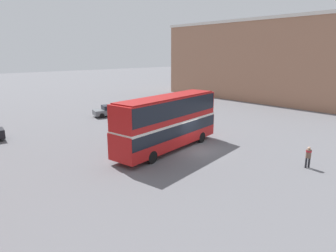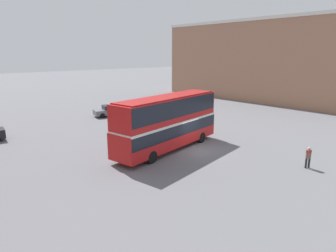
% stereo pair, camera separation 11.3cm
% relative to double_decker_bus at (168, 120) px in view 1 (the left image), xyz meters
% --- Properties ---
extents(ground_plane, '(240.00, 240.00, 0.00)m').
position_rel_double_decker_bus_xyz_m(ground_plane, '(1.78, -1.87, -2.69)').
color(ground_plane, slate).
extents(building_row_right, '(8.93, 39.04, 13.82)m').
position_rel_double_decker_bus_xyz_m(building_row_right, '(31.81, 9.97, 4.23)').
color(building_row_right, '#9E7056').
rests_on(building_row_right, ground_plane).
extents(double_decker_bus, '(11.66, 4.37, 4.72)m').
position_rel_double_decker_bus_xyz_m(double_decker_bus, '(0.00, 0.00, 0.00)').
color(double_decker_bus, red).
rests_on(double_decker_bus, ground_plane).
extents(pedestrian_foreground, '(0.55, 0.55, 1.62)m').
position_rel_double_decker_bus_xyz_m(pedestrian_foreground, '(4.73, -10.11, -1.70)').
color(pedestrian_foreground, '#232328').
rests_on(pedestrian_foreground, ground_plane).
extents(parked_car_kerb_near, '(4.62, 2.80, 1.48)m').
position_rel_double_decker_bus_xyz_m(parked_car_kerb_near, '(3.86, 15.79, -1.94)').
color(parked_car_kerb_near, slate).
rests_on(parked_car_kerb_near, ground_plane).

